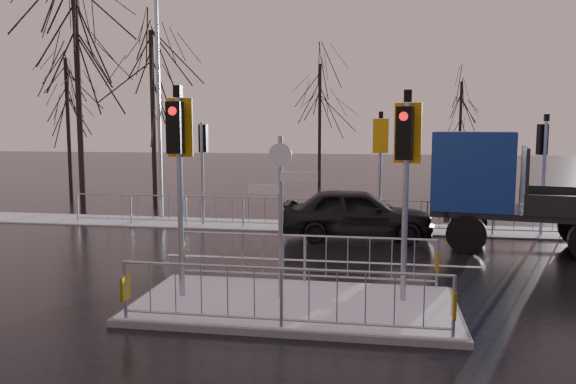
% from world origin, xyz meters
% --- Properties ---
extents(ground, '(120.00, 120.00, 0.00)m').
position_xyz_m(ground, '(0.00, 0.00, 0.00)').
color(ground, black).
rests_on(ground, ground).
extents(snow_verge, '(30.00, 2.00, 0.04)m').
position_xyz_m(snow_verge, '(0.00, 8.60, 0.02)').
color(snow_verge, white).
rests_on(snow_verge, ground).
extents(lane_markings, '(8.00, 11.38, 0.01)m').
position_xyz_m(lane_markings, '(0.00, -0.33, 0.00)').
color(lane_markings, silver).
rests_on(lane_markings, ground).
extents(traffic_island, '(6.00, 3.04, 4.15)m').
position_xyz_m(traffic_island, '(-0.01, 0.01, 0.39)').
color(traffic_island, '#63645F').
rests_on(traffic_island, ground).
extents(far_kerb_fixtures, '(18.00, 0.65, 3.83)m').
position_xyz_m(far_kerb_fixtures, '(0.29, 8.09, 1.02)').
color(far_kerb_fixtures, '#949BA2').
rests_on(far_kerb_fixtures, ground).
extents(car_far_lane, '(4.69, 2.15, 1.56)m').
position_xyz_m(car_far_lane, '(0.85, 6.86, 0.78)').
color(car_far_lane, black).
rests_on(car_far_lane, ground).
extents(flatbed_truck, '(7.34, 3.74, 3.25)m').
position_xyz_m(flatbed_truck, '(5.11, 6.22, 1.73)').
color(flatbed_truck, black).
rests_on(flatbed_truck, ground).
extents(tree_near_a, '(4.75, 4.75, 8.97)m').
position_xyz_m(tree_near_a, '(-10.50, 11.00, 6.11)').
color(tree_near_a, black).
rests_on(tree_near_a, ground).
extents(tree_near_b, '(4.00, 4.00, 7.55)m').
position_xyz_m(tree_near_b, '(-8.00, 12.50, 5.15)').
color(tree_near_b, black).
rests_on(tree_near_b, ground).
extents(tree_near_c, '(3.50, 3.50, 6.61)m').
position_xyz_m(tree_near_c, '(-12.50, 13.50, 4.50)').
color(tree_near_c, black).
rests_on(tree_near_c, ground).
extents(tree_far_a, '(3.75, 3.75, 7.08)m').
position_xyz_m(tree_far_a, '(-2.00, 22.00, 4.82)').
color(tree_far_a, black).
rests_on(tree_far_a, ground).
extents(tree_far_b, '(3.25, 3.25, 6.14)m').
position_xyz_m(tree_far_b, '(6.00, 24.00, 4.18)').
color(tree_far_b, black).
rests_on(tree_far_b, ground).
extents(street_lamp_left, '(1.25, 0.18, 8.20)m').
position_xyz_m(street_lamp_left, '(-6.43, 9.50, 4.49)').
color(street_lamp_left, '#949BA2').
rests_on(street_lamp_left, ground).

